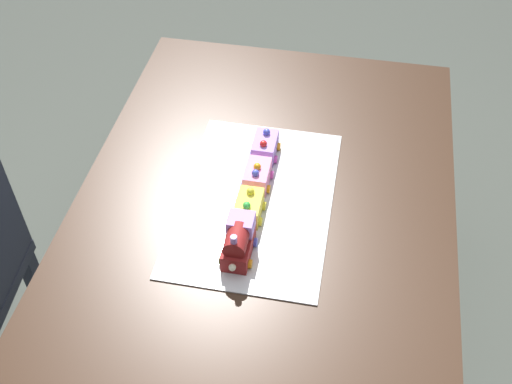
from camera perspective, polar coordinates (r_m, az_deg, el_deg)
ground_plane at (r=2.27m, az=0.65°, el=-13.38°), size 8.00×8.00×0.00m
dining_table at (r=1.76m, az=0.82°, el=-2.84°), size 1.40×1.00×0.74m
cake_board at (r=1.67m, az=-0.00°, el=-0.76°), size 0.60×0.40×0.00m
cake_locomotive at (r=1.51m, az=-1.62°, el=-4.46°), size 0.14×0.08×0.12m
cake_car_flatbed_lemon at (r=1.61m, az=-0.66°, el=-1.39°), size 0.10×0.08×0.07m
cake_car_hopper_bubblegum at (r=1.69m, az=0.11°, el=1.50°), size 0.10×0.08×0.07m
cake_car_tanker_lavender at (r=1.77m, az=0.82°, el=4.14°), size 0.10×0.08×0.07m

